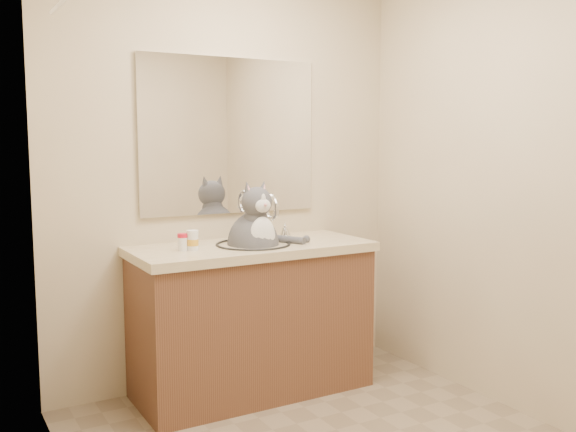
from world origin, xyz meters
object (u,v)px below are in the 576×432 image
object	(u,v)px
pill_bottle_redcap	(183,242)
cat	(255,241)
grey_canister	(192,243)
pill_bottle_orange	(193,241)

from	to	relation	value
pill_bottle_redcap	cat	bearing A→B (deg)	-1.61
pill_bottle_redcap	grey_canister	xyz separation A→B (m)	(0.07, 0.04, -0.02)
pill_bottle_orange	grey_canister	distance (m)	0.06
pill_bottle_orange	cat	bearing A→B (deg)	0.21
cat	grey_canister	distance (m)	0.35
cat	pill_bottle_redcap	xyz separation A→B (m)	(-0.42, 0.01, 0.02)
pill_bottle_redcap	pill_bottle_orange	size ratio (longest dim) A/B	0.86
cat	pill_bottle_orange	bearing A→B (deg)	177.40
pill_bottle_redcap	grey_canister	size ratio (longest dim) A/B	1.48
cat	pill_bottle_redcap	bearing A→B (deg)	175.58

